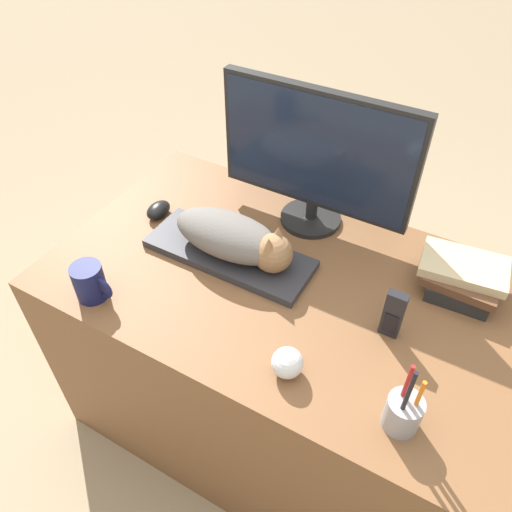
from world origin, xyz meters
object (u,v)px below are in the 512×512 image
object	(u,v)px
keyboard	(229,253)
phone	(393,315)
cat	(237,238)
computer_mouse	(158,210)
book_stack	(463,277)
pen_cup	(403,412)
baseball	(287,363)
coffee_mug	(90,282)
monitor	(316,156)

from	to	relation	value
keyboard	phone	size ratio (longest dim) A/B	3.48
cat	computer_mouse	world-z (taller)	cat
phone	book_stack	distance (m)	0.26
pen_cup	phone	world-z (taller)	pen_cup
computer_mouse	baseball	world-z (taller)	baseball
coffee_mug	baseball	xyz separation A→B (m)	(0.54, 0.04, -0.01)
monitor	book_stack	xyz separation A→B (m)	(0.46, -0.07, -0.18)
computer_mouse	coffee_mug	size ratio (longest dim) A/B	0.77
cat	computer_mouse	size ratio (longest dim) A/B	4.03
cat	book_stack	size ratio (longest dim) A/B	1.56
cat	phone	bearing A→B (deg)	-4.92
monitor	book_stack	distance (m)	0.50
baseball	phone	xyz separation A→B (m)	(0.16, 0.22, 0.03)
keyboard	computer_mouse	xyz separation A→B (m)	(-0.29, 0.05, 0.01)
phone	monitor	bearing A→B (deg)	139.47
baseball	keyboard	bearing A→B (deg)	140.35
baseball	coffee_mug	bearing A→B (deg)	-175.80
cat	monitor	xyz separation A→B (m)	(0.10, 0.26, 0.15)
keyboard	coffee_mug	size ratio (longest dim) A/B	4.16
monitor	pen_cup	xyz separation A→B (m)	(0.45, -0.52, -0.18)
cat	keyboard	bearing A→B (deg)	180.00
cat	monitor	world-z (taller)	monitor
keyboard	phone	xyz separation A→B (m)	(0.48, -0.04, 0.06)
cat	baseball	bearing A→B (deg)	-42.16
book_stack	coffee_mug	bearing A→B (deg)	-149.16
keyboard	pen_cup	world-z (taller)	pen_cup
phone	keyboard	bearing A→B (deg)	175.35
keyboard	cat	xyz separation A→B (m)	(0.03, 0.00, 0.07)
pen_cup	book_stack	world-z (taller)	pen_cup
cat	phone	world-z (taller)	cat
pen_cup	baseball	world-z (taller)	pen_cup
baseball	phone	world-z (taller)	phone
keyboard	coffee_mug	distance (m)	0.38
coffee_mug	pen_cup	distance (m)	0.81
coffee_mug	baseball	world-z (taller)	coffee_mug
pen_cup	phone	size ratio (longest dim) A/B	1.51
computer_mouse	pen_cup	world-z (taller)	pen_cup
monitor	baseball	xyz separation A→B (m)	(0.18, -0.52, -0.19)
coffee_mug	pen_cup	world-z (taller)	pen_cup
cat	phone	distance (m)	0.45
computer_mouse	baseball	distance (m)	0.68
cat	computer_mouse	xyz separation A→B (m)	(-0.31, 0.05, -0.06)
phone	book_stack	world-z (taller)	phone
monitor	pen_cup	size ratio (longest dim) A/B	2.74
baseball	book_stack	bearing A→B (deg)	58.24
cat	book_stack	bearing A→B (deg)	18.56
coffee_mug	book_stack	distance (m)	0.96
keyboard	monitor	bearing A→B (deg)	63.16
baseball	cat	bearing A→B (deg)	137.84
pen_cup	phone	bearing A→B (deg)	113.99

